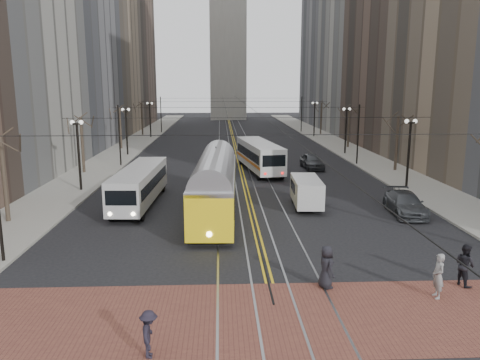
{
  "coord_description": "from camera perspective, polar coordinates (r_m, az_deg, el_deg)",
  "views": [
    {
      "loc": [
        -2.14,
        -20.32,
        8.65
      ],
      "look_at": [
        -0.96,
        7.41,
        3.0
      ],
      "focal_mm": 35.0,
      "sensor_mm": 36.0,
      "label": 1
    }
  ],
  "objects": [
    {
      "name": "building_right_far",
      "position": [
        110.44,
        12.64,
        17.14
      ],
      "size": [
        16.0,
        20.0,
        40.0
      ],
      "primitive_type": "cube",
      "color": "slate",
      "rests_on": "ground"
    },
    {
      "name": "sedan_grey",
      "position": [
        49.8,
        8.77,
        2.3
      ],
      "size": [
        2.13,
        4.8,
        1.61
      ],
      "primitive_type": "imported",
      "rotation": [
        0.0,
        0.0,
        0.05
      ],
      "color": "#3B3E42",
      "rests_on": "ground"
    },
    {
      "name": "street_trees",
      "position": [
        55.91,
        -0.23,
        5.5
      ],
      "size": [
        31.68,
        53.28,
        5.6
      ],
      "color": "#382D23",
      "rests_on": "ground"
    },
    {
      "name": "centre_lines",
      "position": [
        65.92,
        -0.55,
        3.97
      ],
      "size": [
        0.42,
        130.0,
        0.01
      ],
      "primitive_type": "cube",
      "color": "gold",
      "rests_on": "ground"
    },
    {
      "name": "crosswalk_band",
      "position": [
        18.59,
        4.65,
        -16.25
      ],
      "size": [
        25.0,
        6.0,
        0.01
      ],
      "primitive_type": "cube",
      "color": "brown",
      "rests_on": "ground"
    },
    {
      "name": "pedestrian_b",
      "position": [
        21.22,
        23.02,
        -10.7
      ],
      "size": [
        0.47,
        0.7,
        1.89
      ],
      "primitive_type": "imported",
      "rotation": [
        0.0,
        0.0,
        4.68
      ],
      "color": "gray",
      "rests_on": "crosswalk_band"
    },
    {
      "name": "pedestrian_a",
      "position": [
        20.82,
        10.46,
        -10.36
      ],
      "size": [
        0.86,
        1.07,
        1.9
      ],
      "primitive_type": "imported",
      "rotation": [
        0.0,
        0.0,
        1.88
      ],
      "color": "black",
      "rests_on": "crosswalk_band"
    },
    {
      "name": "pedestrian_d",
      "position": [
        16.06,
        -11.03,
        -17.95
      ],
      "size": [
        0.68,
        1.08,
        1.59
      ],
      "primitive_type": "imported",
      "rotation": [
        0.0,
        0.0,
        1.66
      ],
      "color": "black",
      "rests_on": "crosswalk_band"
    },
    {
      "name": "cargo_van",
      "position": [
        33.79,
        8.1,
        -1.59
      ],
      "size": [
        2.07,
        4.87,
        2.12
      ],
      "primitive_type": "cube",
      "rotation": [
        0.0,
        0.0,
        -0.05
      ],
      "color": "silver",
      "rests_on": "ground"
    },
    {
      "name": "transit_bus",
      "position": [
        34.99,
        -12.13,
        -0.78
      ],
      "size": [
        2.75,
        10.97,
        2.72
      ],
      "primitive_type": "cube",
      "rotation": [
        0.0,
        0.0,
        -0.04
      ],
      "color": "#BABABA",
      "rests_on": "ground"
    },
    {
      "name": "sidewalk_left",
      "position": [
        67.12,
        -13.49,
        3.85
      ],
      "size": [
        5.0,
        140.0,
        0.15
      ],
      "primitive_type": "cube",
      "color": "gray",
      "rests_on": "ground"
    },
    {
      "name": "streetcar_rails",
      "position": [
        65.92,
        -0.55,
        3.97
      ],
      "size": [
        4.8,
        130.0,
        0.02
      ],
      "primitive_type": "cube",
      "color": "gray",
      "rests_on": "ground"
    },
    {
      "name": "ground",
      "position": [
        22.18,
        3.37,
        -11.46
      ],
      "size": [
        260.0,
        260.0,
        0.0
      ],
      "primitive_type": "plane",
      "color": "black",
      "rests_on": "ground"
    },
    {
      "name": "streetcar",
      "position": [
        31.55,
        -3.03,
        -1.31
      ],
      "size": [
        3.15,
        14.19,
        3.32
      ],
      "primitive_type": "cube",
      "rotation": [
        0.0,
        0.0,
        -0.04
      ],
      "color": "yellow",
      "rests_on": "ground"
    },
    {
      "name": "building_left_mid",
      "position": [
        70.8,
        -22.78,
        17.42
      ],
      "size": [
        16.0,
        20.0,
        34.0
      ],
      "primitive_type": "cube",
      "color": "slate",
      "rests_on": "ground"
    },
    {
      "name": "lamp_posts",
      "position": [
        49.46,
        0.06,
        4.71
      ],
      "size": [
        27.6,
        57.2,
        5.6
      ],
      "color": "black",
      "rests_on": "ground"
    },
    {
      "name": "building_left_far",
      "position": [
        109.44,
        -15.44,
        17.06
      ],
      "size": [
        16.0,
        20.0,
        40.0
      ],
      "primitive_type": "cube",
      "color": "brown",
      "rests_on": "ground"
    },
    {
      "name": "sidewalk_right",
      "position": [
        68.07,
        12.2,
        4.01
      ],
      "size": [
        5.0,
        140.0,
        0.15
      ],
      "primitive_type": "cube",
      "color": "gray",
      "rests_on": "ground"
    },
    {
      "name": "sedan_parked",
      "position": [
        33.75,
        19.49,
        -2.72
      ],
      "size": [
        2.49,
        5.27,
        1.48
      ],
      "primitive_type": "imported",
      "rotation": [
        0.0,
        0.0,
        -0.08
      ],
      "color": "#3C3F43",
      "rests_on": "ground"
    },
    {
      "name": "building_right_mid",
      "position": [
        72.33,
        21.06,
        17.4
      ],
      "size": [
        16.0,
        20.0,
        34.0
      ],
      "primitive_type": "cube",
      "color": "brown",
      "rests_on": "ground"
    },
    {
      "name": "pedestrian_c",
      "position": [
        22.95,
        25.73,
        -9.29
      ],
      "size": [
        0.95,
        1.08,
        1.88
      ],
      "primitive_type": "imported",
      "rotation": [
        0.0,
        0.0,
        1.87
      ],
      "color": "black",
      "rests_on": "crosswalk_band"
    },
    {
      "name": "rear_bus",
      "position": [
        47.5,
        2.36,
        2.83
      ],
      "size": [
        4.16,
        11.68,
        2.98
      ],
      "primitive_type": "cube",
      "rotation": [
        0.0,
        0.0,
        0.15
      ],
      "color": "silver",
      "rests_on": "ground"
    },
    {
      "name": "trolley_wires",
      "position": [
        55.41,
        -0.21,
        6.46
      ],
      "size": [
        25.96,
        120.0,
        6.6
      ],
      "color": "black",
      "rests_on": "ground"
    }
  ]
}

